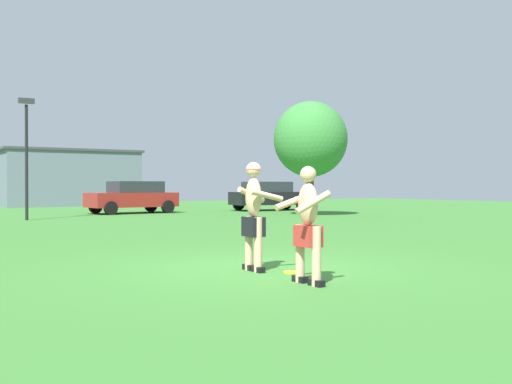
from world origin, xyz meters
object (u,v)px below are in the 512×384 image
(player_with_cap, at_px, (254,210))
(frisbee, at_px, (291,272))
(tree_right_field, at_px, (310,139))
(player_in_red, at_px, (308,222))
(car_red_mid_lot, at_px, (133,197))
(lamp_post, at_px, (26,144))
(car_black_far_end, at_px, (269,195))

(player_with_cap, relative_size, frisbee, 6.93)
(frisbee, distance_m, tree_right_field, 18.25)
(player_in_red, xyz_separation_m, tree_right_field, (11.43, 15.11, 2.62))
(car_red_mid_lot, bearing_deg, lamp_post, -149.04)
(frisbee, bearing_deg, car_red_mid_lot, 76.63)
(car_red_mid_lot, xyz_separation_m, lamp_post, (-5.60, -3.36, 2.20))
(car_black_far_end, bearing_deg, car_red_mid_lot, 175.07)
(car_red_mid_lot, xyz_separation_m, tree_right_field, (6.15, -6.34, 2.65))
(lamp_post, bearing_deg, player_in_red, -88.99)
(player_in_red, bearing_deg, car_red_mid_lot, 76.17)
(frisbee, xyz_separation_m, car_black_far_end, (12.47, 19.81, 0.81))
(player_with_cap, xyz_separation_m, player_in_red, (-0.02, -1.47, -0.11))
(frisbee, height_order, tree_right_field, tree_right_field)
(car_red_mid_lot, bearing_deg, player_in_red, -103.83)
(frisbee, bearing_deg, lamp_post, 92.46)
(player_with_cap, distance_m, tree_right_field, 17.96)
(player_in_red, bearing_deg, frisbee, 67.10)
(frisbee, xyz_separation_m, lamp_post, (-0.73, 17.11, 3.01))
(tree_right_field, bearing_deg, car_black_far_end, 75.63)
(player_with_cap, height_order, lamp_post, lamp_post)
(car_red_mid_lot, height_order, tree_right_field, tree_right_field)
(car_black_far_end, bearing_deg, tree_right_field, -104.37)
(frisbee, relative_size, car_red_mid_lot, 0.06)
(car_red_mid_lot, height_order, lamp_post, lamp_post)
(player_with_cap, relative_size, lamp_post, 0.36)
(lamp_post, relative_size, tree_right_field, 0.92)
(tree_right_field, bearing_deg, frisbee, -127.94)
(player_in_red, distance_m, frisbee, 1.36)
(lamp_post, bearing_deg, tree_right_field, -14.23)
(frisbee, xyz_separation_m, tree_right_field, (11.01, 14.13, 3.47))
(player_with_cap, height_order, player_in_red, player_with_cap)
(player_in_red, relative_size, car_red_mid_lot, 0.37)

